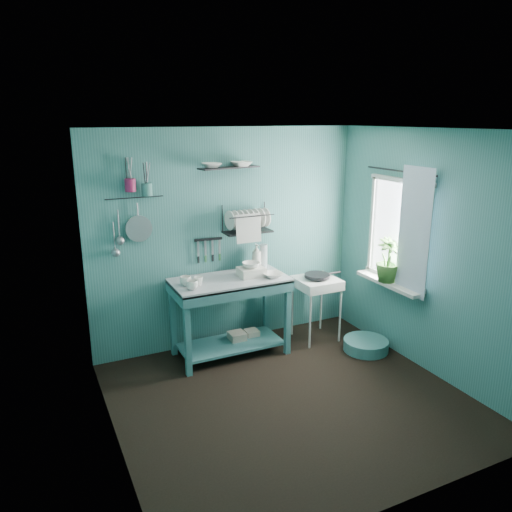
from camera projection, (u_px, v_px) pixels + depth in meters
name	position (u px, v px, depth m)	size (l,w,h in m)	color
floor	(290.00, 399.00, 4.76)	(3.20, 3.20, 0.00)	black
ceiling	(295.00, 129.00, 4.09)	(3.20, 3.20, 0.00)	silver
wall_back	(228.00, 239.00, 5.73)	(3.20, 3.20, 0.00)	#356E6C
wall_front	(410.00, 340.00, 3.12)	(3.20, 3.20, 0.00)	#356E6C
wall_left	(108.00, 302.00, 3.76)	(3.00, 3.00, 0.00)	#356E6C
wall_right	(429.00, 254.00, 5.09)	(3.00, 3.00, 0.00)	#356E6C
work_counter	(230.00, 317.00, 5.56)	(1.27, 0.63, 0.90)	#346C6F
mug_left	(192.00, 285.00, 5.09)	(0.12, 0.12, 0.10)	white
mug_mid	(198.00, 281.00, 5.21)	(0.10, 0.10, 0.09)	white
mug_right	(186.00, 281.00, 5.22)	(0.12, 0.12, 0.10)	white
wash_tub	(251.00, 272.00, 5.51)	(0.28, 0.22, 0.10)	silver
tub_bowl	(251.00, 265.00, 5.49)	(0.20, 0.20, 0.06)	white
soap_bottle	(256.00, 257.00, 5.75)	(0.12, 0.12, 0.30)	silver
water_bottle	(263.00, 256.00, 5.81)	(0.09, 0.09, 0.28)	#B0BFC4
counter_bowl	(273.00, 275.00, 5.49)	(0.22, 0.22, 0.05)	white
hotplate_stand	(316.00, 309.00, 5.99)	(0.47, 0.47, 0.76)	silver
frying_pan	(317.00, 276.00, 5.87)	(0.30, 0.30, 0.04)	black
knife_strip	(208.00, 239.00, 5.60)	(0.32, 0.02, 0.03)	black
dish_rack	(248.00, 219.00, 5.63)	(0.55, 0.24, 0.32)	black
upper_shelf	(229.00, 168.00, 5.42)	(0.70, 0.18, 0.01)	black
shelf_bowl_left	(212.00, 173.00, 5.35)	(0.21, 0.21, 0.05)	white
shelf_bowl_right	(241.00, 170.00, 5.49)	(0.22, 0.22, 0.05)	white
utensil_cup_magenta	(130.00, 185.00, 5.03)	(0.11, 0.11, 0.13)	#961B4A
utensil_cup_teal	(147.00, 189.00, 5.11)	(0.11, 0.11, 0.13)	#397671
colander	(139.00, 229.00, 5.20)	(0.28, 0.28, 0.03)	#97989F
ladle_outer	(119.00, 224.00, 5.11)	(0.01, 0.01, 0.30)	#97989F
ladle_inner	(114.00, 236.00, 5.12)	(0.01, 0.01, 0.30)	#97989F
hook_rail	(134.00, 198.00, 5.13)	(0.01, 0.01, 0.60)	black
window_glass	(399.00, 231.00, 5.44)	(1.10, 1.10, 0.00)	white
windowsill	(389.00, 283.00, 5.56)	(0.16, 0.95, 0.04)	silver
curtain	(414.00, 233.00, 5.14)	(1.35, 1.35, 0.00)	white
curtain_rod	(400.00, 171.00, 5.24)	(0.02, 0.02, 1.05)	black
potted_plant	(388.00, 260.00, 5.50)	(0.28, 0.28, 0.50)	#396729
storage_tin_large	(237.00, 341.00, 5.73)	(0.18, 0.18, 0.22)	tan
storage_tin_small	(252.00, 338.00, 5.85)	(0.15, 0.15, 0.20)	tan
floor_basin	(366.00, 345.00, 5.74)	(0.51, 0.51, 0.13)	teal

